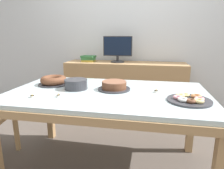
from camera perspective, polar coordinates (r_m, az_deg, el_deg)
name	(u,v)px	position (r m, az deg, el deg)	size (l,w,h in m)	color
ground_plane	(108,167)	(2.11, -1.19, -22.57)	(12.00, 12.00, 0.00)	#564C44
wall_back	(128,32)	(3.23, 4.64, 14.67)	(8.00, 0.10, 2.60)	silver
dining_table	(107,100)	(1.79, -1.30, -4.57)	(1.77, 1.03, 0.77)	silver
sideboard	(125,91)	(3.05, 3.69, -1.79)	(1.76, 0.44, 0.86)	tan
computer_monitor	(118,49)	(2.95, 1.61, 10.00)	(0.42, 0.20, 0.38)	#262628
book_stack	(89,59)	(3.07, -6.73, 7.38)	(0.22, 0.18, 0.09)	#B29933
cake_chocolate_round	(114,86)	(1.81, 0.60, -0.36)	(0.30, 0.30, 0.08)	#333338
cake_golden_bundt	(54,81)	(2.08, -16.36, 1.07)	(0.30, 0.30, 0.09)	#333338
pastry_platter	(189,99)	(1.61, 21.20, -3.99)	(0.33, 0.33, 0.04)	#333338
plate_stack	(76,84)	(1.86, -10.25, 0.11)	(0.21, 0.21, 0.09)	#333338
tealight_near_cakes	(58,96)	(1.66, -15.05, -3.12)	(0.04, 0.04, 0.04)	silver
tealight_right_edge	(32,96)	(1.71, -21.83, -3.16)	(0.04, 0.04, 0.04)	silver
tealight_near_front	(156,91)	(1.78, 12.49, -1.86)	(0.04, 0.04, 0.04)	silver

